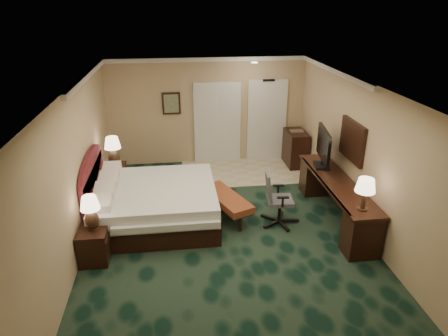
{
  "coord_description": "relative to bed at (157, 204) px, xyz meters",
  "views": [
    {
      "loc": [
        -0.83,
        -6.12,
        4.04
      ],
      "look_at": [
        0.03,
        0.6,
        1.13
      ],
      "focal_mm": 32.0,
      "sensor_mm": 36.0,
      "label": 1
    }
  ],
  "objects": [
    {
      "name": "floor",
      "position": [
        1.26,
        -0.78,
        -0.36
      ],
      "size": [
        5.0,
        7.5,
        0.0
      ],
      "primitive_type": "cube",
      "color": "black",
      "rests_on": "ground"
    },
    {
      "name": "ceiling",
      "position": [
        1.26,
        -0.78,
        2.34
      ],
      "size": [
        5.0,
        7.5,
        0.0
      ],
      "primitive_type": "cube",
      "color": "white",
      "rests_on": "wall_back"
    },
    {
      "name": "wall_back",
      "position": [
        1.26,
        2.97,
        0.99
      ],
      "size": [
        5.0,
        0.0,
        2.7
      ],
      "primitive_type": "cube",
      "color": "tan",
      "rests_on": "ground"
    },
    {
      "name": "wall_left",
      "position": [
        -1.24,
        -0.78,
        0.99
      ],
      "size": [
        0.0,
        7.5,
        2.7
      ],
      "primitive_type": "cube",
      "color": "tan",
      "rests_on": "ground"
    },
    {
      "name": "wall_right",
      "position": [
        3.76,
        -0.78,
        0.99
      ],
      "size": [
        0.0,
        7.5,
        2.7
      ],
      "primitive_type": "cube",
      "color": "tan",
      "rests_on": "ground"
    },
    {
      "name": "crown_molding",
      "position": [
        1.26,
        -0.78,
        2.29
      ],
      "size": [
        5.0,
        7.5,
        0.1
      ],
      "primitive_type": null,
      "color": "white",
      "rests_on": "wall_back"
    },
    {
      "name": "tile_patch",
      "position": [
        2.16,
        2.12,
        -0.35
      ],
      "size": [
        3.2,
        1.7,
        0.01
      ],
      "primitive_type": "cube",
      "color": "#C2B68C",
      "rests_on": "ground"
    },
    {
      "name": "headboard",
      "position": [
        -1.18,
        0.22,
        0.34
      ],
      "size": [
        0.12,
        2.0,
        1.4
      ],
      "primitive_type": null,
      "color": "#470D13",
      "rests_on": "ground"
    },
    {
      "name": "entry_door",
      "position": [
        2.81,
        2.94,
        0.69
      ],
      "size": [
        1.02,
        0.06,
        2.18
      ],
      "primitive_type": "cube",
      "color": "white",
      "rests_on": "ground"
    },
    {
      "name": "closet_doors",
      "position": [
        1.51,
        2.93,
        0.69
      ],
      "size": [
        1.2,
        0.06,
        2.1
      ],
      "primitive_type": "cube",
      "color": "silver",
      "rests_on": "ground"
    },
    {
      "name": "wall_art",
      "position": [
        0.36,
        2.93,
        1.24
      ],
      "size": [
        0.45,
        0.06,
        0.55
      ],
      "primitive_type": "cube",
      "color": "#415E51",
      "rests_on": "wall_back"
    },
    {
      "name": "wall_mirror",
      "position": [
        3.72,
        -0.18,
        1.19
      ],
      "size": [
        0.05,
        0.95,
        0.75
      ],
      "primitive_type": "cube",
      "color": "white",
      "rests_on": "wall_right"
    },
    {
      "name": "bed",
      "position": [
        0.0,
        0.0,
        0.0
      ],
      "size": [
        2.27,
        2.11,
        0.72
      ],
      "primitive_type": "cube",
      "color": "silver",
      "rests_on": "ground"
    },
    {
      "name": "nightstand_near",
      "position": [
        -0.99,
        -1.17,
        -0.07
      ],
      "size": [
        0.46,
        0.53,
        0.58
      ],
      "primitive_type": "cube",
      "color": "black",
      "rests_on": "ground"
    },
    {
      "name": "nightstand_far",
      "position": [
        -0.96,
        1.35,
        -0.04
      ],
      "size": [
        0.51,
        0.59,
        0.64
      ],
      "primitive_type": "cube",
      "color": "black",
      "rests_on": "ground"
    },
    {
      "name": "lamp_near",
      "position": [
        -0.97,
        -1.12,
        0.51
      ],
      "size": [
        0.37,
        0.37,
        0.59
      ],
      "primitive_type": null,
      "rotation": [
        0.0,
        0.0,
        -0.2
      ],
      "color": "black",
      "rests_on": "nightstand_near"
    },
    {
      "name": "lamp_far",
      "position": [
        -0.92,
        1.37,
        0.61
      ],
      "size": [
        0.38,
        0.38,
        0.66
      ],
      "primitive_type": null,
      "rotation": [
        0.0,
        0.0,
        -0.1
      ],
      "color": "black",
      "rests_on": "nightstand_far"
    },
    {
      "name": "bed_bench",
      "position": [
        1.36,
        -0.0,
        -0.13
      ],
      "size": [
        0.96,
        1.43,
        0.46
      ],
      "primitive_type": "cube",
      "rotation": [
        0.0,
        0.0,
        0.39
      ],
      "color": "brown",
      "rests_on": "ground"
    },
    {
      "name": "desk",
      "position": [
        3.44,
        -0.38,
        0.05
      ],
      "size": [
        0.61,
        2.84,
        0.82
      ],
      "primitive_type": "cube",
      "color": "black",
      "rests_on": "ground"
    },
    {
      "name": "tv",
      "position": [
        3.38,
        0.34,
        0.86
      ],
      "size": [
        0.25,
        1.03,
        0.8
      ],
      "primitive_type": "cube",
      "rotation": [
        0.0,
        0.0,
        -0.16
      ],
      "color": "black",
      "rests_on": "desk"
    },
    {
      "name": "desk_lamp",
      "position": [
        3.41,
        -1.48,
        0.74
      ],
      "size": [
        0.39,
        0.39,
        0.57
      ],
      "primitive_type": null,
      "rotation": [
        0.0,
        0.0,
        0.23
      ],
      "color": "black",
      "rests_on": "desk"
    },
    {
      "name": "desk_chair",
      "position": [
        2.34,
        -0.39,
        0.17
      ],
      "size": [
        0.67,
        0.64,
        1.07
      ],
      "primitive_type": null,
      "rotation": [
        0.0,
        0.0,
        -0.09
      ],
      "color": "#4B4B4C",
      "rests_on": "ground"
    },
    {
      "name": "minibar",
      "position": [
        3.48,
        2.42,
        0.09
      ],
      "size": [
        0.47,
        0.85,
        0.9
      ],
      "primitive_type": "cube",
      "color": "black",
      "rests_on": "ground"
    }
  ]
}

